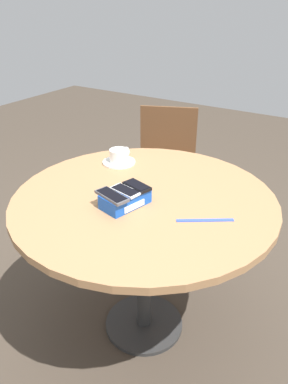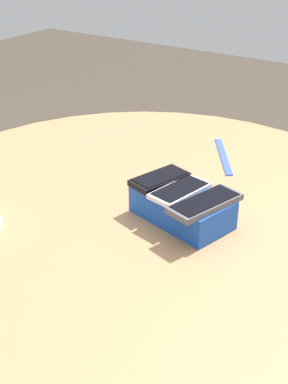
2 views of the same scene
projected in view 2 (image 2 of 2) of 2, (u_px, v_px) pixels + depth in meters
name	position (u px, v px, depth m)	size (l,w,h in m)	color
round_table	(144.00, 239.00, 1.14)	(1.08, 1.08, 0.73)	#2D2D2D
phone_box	(182.00, 206.00, 1.01)	(0.21, 0.15, 0.06)	blue
phone_gray	(205.00, 203.00, 0.95)	(0.10, 0.15, 0.01)	#515156
phone_white	(180.00, 191.00, 1.00)	(0.08, 0.13, 0.01)	silver
phone_black	(160.00, 179.00, 1.04)	(0.09, 0.13, 0.01)	black
lanyard_strap	(223.00, 156.00, 1.29)	(0.21, 0.02, 0.00)	blue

